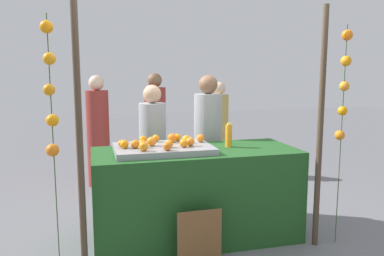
# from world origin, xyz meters

# --- Properties ---
(ground_plane) EXTENTS (24.00, 24.00, 0.00)m
(ground_plane) POSITION_xyz_m (0.00, 0.00, 0.00)
(ground_plane) COLOR slate
(stall_counter) EXTENTS (2.05, 0.85, 0.93)m
(stall_counter) POSITION_xyz_m (0.00, 0.00, 0.46)
(stall_counter) COLOR #1E4C1E
(stall_counter) RESTS_ON ground_plane
(orange_tray) EXTENTS (0.95, 0.63, 0.06)m
(orange_tray) POSITION_xyz_m (-0.33, -0.01, 0.96)
(orange_tray) COLOR gray
(orange_tray) RESTS_ON stall_counter
(orange_0) EXTENTS (0.08, 0.08, 0.08)m
(orange_0) POSITION_xyz_m (-0.62, -0.06, 1.03)
(orange_0) COLOR orange
(orange_0) RESTS_ON orange_tray
(orange_1) EXTENTS (0.08, 0.08, 0.08)m
(orange_1) POSITION_xyz_m (-0.09, 0.05, 1.03)
(orange_1) COLOR orange
(orange_1) RESTS_ON orange_tray
(orange_2) EXTENTS (0.08, 0.08, 0.08)m
(orange_2) POSITION_xyz_m (-0.16, -0.14, 1.03)
(orange_2) COLOR orange
(orange_2) RESTS_ON orange_tray
(orange_3) EXTENTS (0.08, 0.08, 0.08)m
(orange_3) POSITION_xyz_m (-0.51, 0.16, 1.03)
(orange_3) COLOR orange
(orange_3) RESTS_ON orange_tray
(orange_4) EXTENTS (0.08, 0.08, 0.08)m
(orange_4) POSITION_xyz_m (0.07, 0.09, 1.03)
(orange_4) COLOR orange
(orange_4) RESTS_ON orange_tray
(orange_5) EXTENTS (0.09, 0.09, 0.09)m
(orange_5) POSITION_xyz_m (-0.21, 0.15, 1.03)
(orange_5) COLOR orange
(orange_5) RESTS_ON orange_tray
(orange_6) EXTENTS (0.08, 0.08, 0.08)m
(orange_6) POSITION_xyz_m (-0.71, -0.05, 1.03)
(orange_6) COLOR orange
(orange_6) RESTS_ON orange_tray
(orange_7) EXTENTS (0.08, 0.08, 0.08)m
(orange_7) POSITION_xyz_m (-0.34, -0.25, 1.03)
(orange_7) COLOR orange
(orange_7) RESTS_ON orange_tray
(orange_8) EXTENTS (0.09, 0.09, 0.09)m
(orange_8) POSITION_xyz_m (-0.08, -0.09, 1.03)
(orange_8) COLOR orange
(orange_8) RESTS_ON orange_tray
(orange_9) EXTENTS (0.09, 0.09, 0.09)m
(orange_9) POSITION_xyz_m (-0.45, 0.01, 1.03)
(orange_9) COLOR orange
(orange_9) RESTS_ON orange_tray
(orange_10) EXTENTS (0.07, 0.07, 0.07)m
(orange_10) POSITION_xyz_m (-0.73, 0.02, 1.02)
(orange_10) COLOR orange
(orange_10) RESTS_ON orange_tray
(orange_11) EXTENTS (0.08, 0.08, 0.08)m
(orange_11) POSITION_xyz_m (-0.54, -0.06, 1.03)
(orange_11) COLOR orange
(orange_11) RESTS_ON orange_tray
(orange_12) EXTENTS (0.09, 0.09, 0.09)m
(orange_12) POSITION_xyz_m (-0.55, -0.22, 1.03)
(orange_12) COLOR orange
(orange_12) RESTS_ON orange_tray
(orange_13) EXTENTS (0.08, 0.08, 0.08)m
(orange_13) POSITION_xyz_m (-0.29, -0.12, 1.03)
(orange_13) COLOR orange
(orange_13) RESTS_ON orange_tray
(orange_14) EXTENTS (0.07, 0.07, 0.07)m
(orange_14) POSITION_xyz_m (-0.37, 0.22, 1.02)
(orange_14) COLOR orange
(orange_14) RESTS_ON orange_tray
(orange_15) EXTENTS (0.08, 0.08, 0.08)m
(orange_15) POSITION_xyz_m (-0.14, 0.20, 1.03)
(orange_15) COLOR orange
(orange_15) RESTS_ON orange_tray
(juice_bottle) EXTENTS (0.07, 0.07, 0.25)m
(juice_bottle) POSITION_xyz_m (0.37, 0.06, 1.05)
(juice_bottle) COLOR orange
(juice_bottle) RESTS_ON stall_counter
(chalkboard_sign) EXTENTS (0.40, 0.03, 0.52)m
(chalkboard_sign) POSITION_xyz_m (-0.12, -0.56, 0.25)
(chalkboard_sign) COLOR brown
(chalkboard_sign) RESTS_ON ground_plane
(vendor_left) EXTENTS (0.31, 0.31, 1.56)m
(vendor_left) POSITION_xyz_m (-0.32, 0.71, 0.72)
(vendor_left) COLOR #99999E
(vendor_left) RESTS_ON ground_plane
(vendor_right) EXTENTS (0.33, 0.33, 1.67)m
(vendor_right) POSITION_xyz_m (0.35, 0.71, 0.78)
(vendor_right) COLOR #99999E
(vendor_right) RESTS_ON ground_plane
(crowd_person_0) EXTENTS (0.33, 0.33, 1.65)m
(crowd_person_0) POSITION_xyz_m (-0.91, 2.16, 0.77)
(crowd_person_0) COLOR maroon
(crowd_person_0) RESTS_ON ground_plane
(crowd_person_1) EXTENTS (0.34, 0.34, 1.68)m
(crowd_person_1) POSITION_xyz_m (-0.02, 2.35, 0.78)
(crowd_person_1) COLOR maroon
(crowd_person_1) RESTS_ON ground_plane
(crowd_person_2) EXTENTS (0.31, 0.31, 1.54)m
(crowd_person_2) POSITION_xyz_m (1.05, 2.36, 0.71)
(crowd_person_2) COLOR tan
(crowd_person_2) RESTS_ON ground_plane
(canopy_post_left) EXTENTS (0.06, 0.06, 2.32)m
(canopy_post_left) POSITION_xyz_m (-1.10, -0.46, 1.16)
(canopy_post_left) COLOR #473828
(canopy_post_left) RESTS_ON ground_plane
(canopy_post_right) EXTENTS (0.06, 0.06, 2.32)m
(canopy_post_right) POSITION_xyz_m (1.10, -0.46, 1.16)
(canopy_post_right) COLOR #473828
(canopy_post_right) RESTS_ON ground_plane
(garland_strand_left) EXTENTS (0.11, 0.12, 2.14)m
(garland_strand_left) POSITION_xyz_m (-1.30, -0.52, 1.54)
(garland_strand_left) COLOR #2D4C23
(garland_strand_left) RESTS_ON ground_plane
(garland_strand_right) EXTENTS (0.12, 0.12, 2.14)m
(garland_strand_right) POSITION_xyz_m (1.32, -0.49, 1.58)
(garland_strand_right) COLOR #2D4C23
(garland_strand_right) RESTS_ON ground_plane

